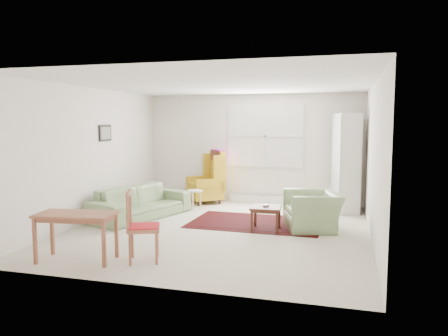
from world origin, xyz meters
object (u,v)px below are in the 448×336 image
(cabinet, at_px, (346,163))
(sofa, at_px, (141,196))
(coffee_table, at_px, (266,218))
(desk_chair, at_px, (144,226))
(armchair, at_px, (312,207))
(wingback_chair, at_px, (205,177))
(stool, at_px, (195,200))
(desk, at_px, (77,237))

(cabinet, bearing_deg, sofa, -169.79)
(coffee_table, bearing_deg, desk_chair, -120.83)
(armchair, distance_m, desk_chair, 3.17)
(sofa, height_order, cabinet, cabinet)
(armchair, relative_size, wingback_chair, 0.82)
(sofa, xyz_separation_m, cabinet, (3.84, 1.71, 0.60))
(stool, bearing_deg, armchair, -22.90)
(stool, bearing_deg, desk_chair, -81.82)
(stool, relative_size, desk_chair, 0.44)
(stool, height_order, desk_chair, desk_chair)
(wingback_chair, xyz_separation_m, coffee_table, (1.81, -2.14, -0.41))
(wingback_chair, distance_m, stool, 0.88)
(desk_chair, bearing_deg, armchair, -62.62)
(wingback_chair, relative_size, cabinet, 0.60)
(stool, distance_m, cabinet, 3.26)
(sofa, distance_m, wingback_chair, 1.99)
(cabinet, bearing_deg, armchair, -121.58)
(wingback_chair, height_order, stool, wingback_chair)
(armchair, bearing_deg, coffee_table, -86.95)
(cabinet, xyz_separation_m, desk, (-3.47, -4.36, -0.70))
(sofa, xyz_separation_m, desk_chair, (1.25, -2.43, 0.05))
(wingback_chair, relative_size, desk, 1.19)
(stool, height_order, cabinet, cabinet)
(armchair, distance_m, wingback_chair, 3.18)
(sofa, xyz_separation_m, stool, (0.74, 1.06, -0.21))
(stool, xyz_separation_m, desk, (-0.38, -3.72, 0.11))
(coffee_table, height_order, desk, desk)
(cabinet, bearing_deg, desk, -142.25)
(armchair, distance_m, stool, 2.77)
(sofa, xyz_separation_m, wingback_chair, (0.71, 1.84, 0.19))
(cabinet, height_order, desk_chair, cabinet)
(desk, bearing_deg, sofa, 97.88)
(armchair, xyz_separation_m, stool, (-2.54, 1.07, -0.18))
(armchair, relative_size, cabinet, 0.49)
(coffee_table, xyz_separation_m, cabinet, (1.32, 2.01, 0.81))
(wingback_chair, xyz_separation_m, desk_chair, (0.54, -4.27, -0.14))
(sofa, bearing_deg, wingback_chair, -3.17)
(stool, bearing_deg, coffee_table, -37.50)
(wingback_chair, xyz_separation_m, cabinet, (3.13, -0.14, 0.41))
(armchair, distance_m, coffee_table, 0.84)
(coffee_table, xyz_separation_m, stool, (-1.77, 1.36, 0.00))
(armchair, xyz_separation_m, coffee_table, (-0.77, -0.29, -0.18))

